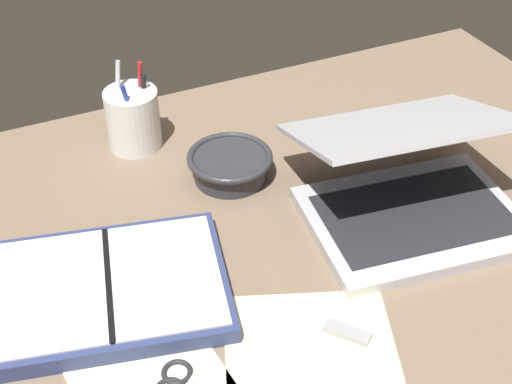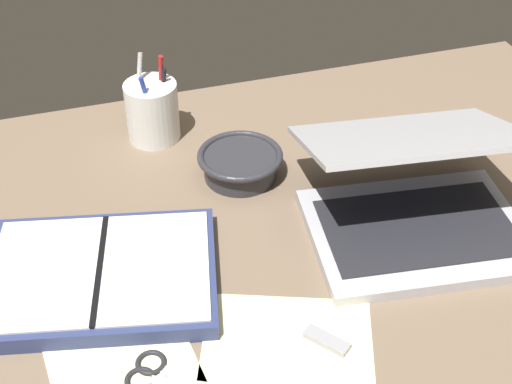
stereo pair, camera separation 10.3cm
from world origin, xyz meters
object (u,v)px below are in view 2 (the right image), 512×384
(scissors, at_px, (158,375))
(pen_cup, at_px, (152,111))
(laptop, at_px, (415,199))
(planner, at_px, (101,275))
(bowl, at_px, (240,163))

(scissors, bearing_deg, pen_cup, 117.21)
(laptop, xyz_separation_m, planner, (-0.46, 0.02, -0.04))
(planner, relative_size, scissors, 2.77)
(laptop, bearing_deg, scissors, -151.61)
(planner, height_order, scissors, planner)
(laptop, relative_size, bowl, 2.51)
(laptop, bearing_deg, bowl, 144.32)
(laptop, relative_size, pen_cup, 2.31)
(bowl, height_order, scissors, bowl)
(laptop, relative_size, scissors, 2.72)
(bowl, distance_m, scissors, 0.41)
(pen_cup, xyz_separation_m, scissors, (-0.10, -0.51, -0.05))
(scissors, bearing_deg, planner, 141.26)
(pen_cup, relative_size, planner, 0.42)
(planner, bearing_deg, laptop, 10.39)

